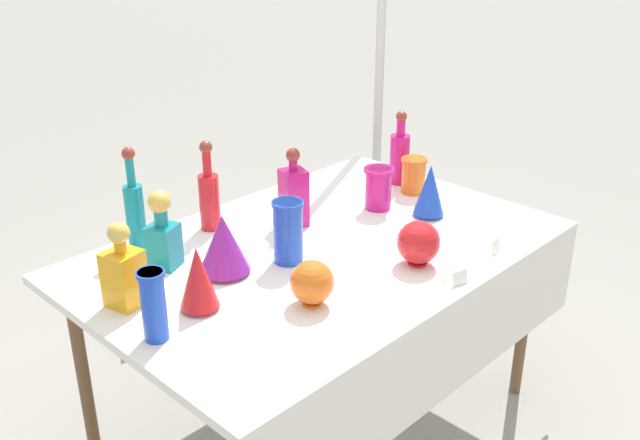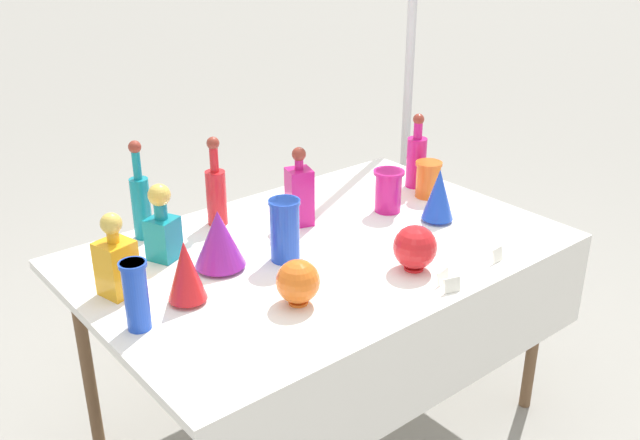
% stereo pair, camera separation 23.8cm
% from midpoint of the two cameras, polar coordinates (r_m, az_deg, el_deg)
% --- Properties ---
extents(ground_plane, '(40.00, 40.00, 0.00)m').
position_cam_midpoint_polar(ground_plane, '(2.85, 2.49, -16.04)').
color(ground_plane, gray).
extents(display_table, '(1.61, 1.07, 0.76)m').
position_cam_midpoint_polar(display_table, '(2.43, 3.41, -3.84)').
color(display_table, white).
rests_on(display_table, ground).
extents(tall_bottle_0, '(0.07, 0.07, 0.35)m').
position_cam_midpoint_polar(tall_bottle_0, '(2.49, -11.53, 1.47)').
color(tall_bottle_0, teal).
rests_on(tall_bottle_0, display_table).
extents(tall_bottle_1, '(0.08, 0.08, 0.31)m').
position_cam_midpoint_polar(tall_bottle_1, '(2.94, 10.04, 4.85)').
color(tall_bottle_1, '#C61972').
rests_on(tall_bottle_1, display_table).
extents(tall_bottle_2, '(0.07, 0.07, 0.33)m').
position_cam_midpoint_polar(tall_bottle_2, '(2.56, -5.70, 2.26)').
color(tall_bottle_2, red).
rests_on(tall_bottle_2, display_table).
extents(square_decanter_0, '(0.12, 0.12, 0.26)m').
position_cam_midpoint_polar(square_decanter_0, '(2.15, -12.99, -3.31)').
color(square_decanter_0, orange).
rests_on(square_decanter_0, display_table).
extents(square_decanter_1, '(0.11, 0.11, 0.29)m').
position_cam_midpoint_polar(square_decanter_1, '(2.55, 1.01, 2.12)').
color(square_decanter_1, '#C61972').
rests_on(square_decanter_1, display_table).
extents(square_decanter_2, '(0.12, 0.12, 0.26)m').
position_cam_midpoint_polar(square_decanter_2, '(2.33, -9.68, -0.56)').
color(square_decanter_2, teal).
rests_on(square_decanter_2, display_table).
extents(slender_vase_0, '(0.08, 0.08, 0.20)m').
position_cam_midpoint_polar(slender_vase_0, '(1.96, -11.18, -5.90)').
color(slender_vase_0, blue).
rests_on(slender_vase_0, display_table).
extents(slender_vase_1, '(0.10, 0.10, 0.21)m').
position_cam_midpoint_polar(slender_vase_1, '(2.29, 0.16, -0.78)').
color(slender_vase_1, blue).
rests_on(slender_vase_1, display_table).
extents(slender_vase_2, '(0.11, 0.11, 0.14)m').
position_cam_midpoint_polar(slender_vase_2, '(2.86, 11.02, 3.27)').
color(slender_vase_2, orange).
rests_on(slender_vase_2, display_table).
extents(slender_vase_3, '(0.12, 0.12, 0.16)m').
position_cam_midpoint_polar(slender_vase_3, '(2.70, 8.02, 2.40)').
color(slender_vase_3, '#C61972').
rests_on(slender_vase_3, display_table).
extents(fluted_vase_0, '(0.12, 0.12, 0.20)m').
position_cam_midpoint_polar(fluted_vase_0, '(2.63, 12.05, 1.94)').
color(fluted_vase_0, blue).
rests_on(fluted_vase_0, display_table).
extents(fluted_vase_1, '(0.16, 0.16, 0.20)m').
position_cam_midpoint_polar(fluted_vase_1, '(2.25, -5.11, -1.58)').
color(fluted_vase_1, purple).
rests_on(fluted_vase_1, display_table).
extents(fluted_vase_2, '(0.11, 0.11, 0.20)m').
position_cam_midpoint_polar(fluted_vase_2, '(2.07, -7.48, -4.14)').
color(fluted_vase_2, red).
rests_on(fluted_vase_2, display_table).
extents(round_bowl_0, '(0.13, 0.13, 0.14)m').
position_cam_midpoint_polar(round_bowl_0, '(2.06, 1.54, -5.03)').
color(round_bowl_0, orange).
rests_on(round_bowl_0, display_table).
extents(round_bowl_1, '(0.14, 0.14, 0.15)m').
position_cam_midpoint_polar(round_bowl_1, '(2.28, 10.59, -2.23)').
color(round_bowl_1, red).
rests_on(round_bowl_1, display_table).
extents(price_tag_left, '(0.05, 0.02, 0.05)m').
position_cam_midpoint_polar(price_tag_left, '(2.42, 16.79, -2.75)').
color(price_tag_left, white).
rests_on(price_tag_left, display_table).
extents(price_tag_center, '(0.06, 0.03, 0.04)m').
position_cam_midpoint_polar(price_tag_center, '(2.25, 12.85, -4.52)').
color(price_tag_center, white).
rests_on(price_tag_center, display_table).
extents(price_tag_right, '(0.06, 0.03, 0.05)m').
position_cam_midpoint_polar(price_tag_right, '(2.20, 13.61, -5.16)').
color(price_tag_right, white).
rests_on(price_tag_right, display_table).
extents(cardboard_box_behind_left, '(0.39, 0.43, 0.39)m').
position_cam_midpoint_polar(cardboard_box_behind_left, '(3.40, -6.63, -5.71)').
color(cardboard_box_behind_left, tan).
rests_on(cardboard_box_behind_left, ground).
extents(cardboard_box_behind_right, '(0.60, 0.51, 0.39)m').
position_cam_midpoint_polar(cardboard_box_behind_right, '(3.55, -5.46, -4.16)').
color(cardboard_box_behind_right, tan).
rests_on(cardboard_box_behind_right, ground).
extents(canopy_pole, '(0.18, 0.18, 2.76)m').
position_cam_midpoint_polar(canopy_pole, '(3.54, 9.14, 12.14)').
color(canopy_pole, silver).
rests_on(canopy_pole, ground).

